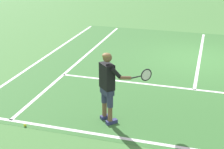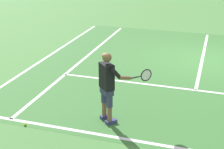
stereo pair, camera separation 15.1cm
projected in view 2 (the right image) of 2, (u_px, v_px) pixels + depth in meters
The scene contains 9 objects.
ground_plane at pixel (202, 59), 12.25m from camera, with size 80.00×80.00×0.00m, color #477F3D.
court_inner_surface at pixel (200, 71), 11.18m from camera, with size 10.98×9.89×0.00m, color #387033.
line_baseline at pixel (183, 149), 6.98m from camera, with size 10.98×0.10×0.01m, color white.
line_service at pixel (196, 90), 9.72m from camera, with size 8.23×0.10×0.01m, color white.
line_centre_service at pixel (203, 56), 12.55m from camera, with size 0.10×6.40×0.01m, color white.
line_singles_left at pixel (84, 58), 12.34m from camera, with size 0.10×9.49×0.01m, color white.
line_doubles_left at pixel (51, 55), 12.73m from camera, with size 0.10×9.49×0.01m, color white.
tennis_player at pixel (108, 83), 7.70m from camera, with size 1.16×0.75×1.71m.
tennis_ball_by_baseline at pixel (25, 124), 7.86m from camera, with size 0.07×0.07×0.07m, color #CCE02D.
Camera 2 is at (0.39, -12.03, 4.02)m, focal length 54.19 mm.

